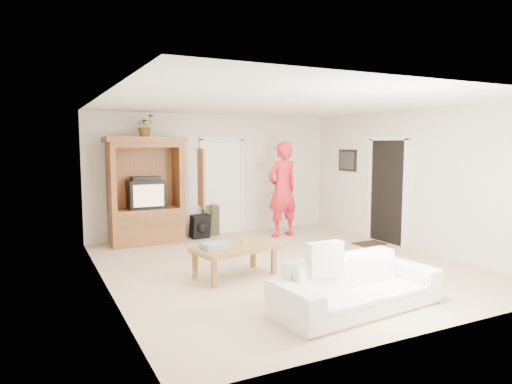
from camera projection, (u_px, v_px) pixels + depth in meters
floor at (284, 265)px, 7.42m from camera, size 6.00×6.00×0.00m
ceiling at (285, 103)px, 7.14m from camera, size 6.00×6.00×0.00m
wall_back at (215, 174)px, 9.95m from camera, size 5.50×0.00×5.50m
wall_front at (432, 210)px, 4.61m from camera, size 5.50×0.00×5.50m
wall_left at (105, 194)px, 6.06m from camera, size 0.00×6.00×6.00m
wall_right at (412, 180)px, 8.50m from camera, size 0.00×6.00×6.00m
armoire at (147, 198)px, 8.99m from camera, size 1.82×1.14×2.10m
door_back at (222, 187)px, 10.02m from camera, size 0.85×0.05×2.04m
doorway_right at (388, 192)px, 9.05m from camera, size 0.05×0.90×2.04m
framed_picture at (348, 160)px, 10.15m from camera, size 0.03×0.60×0.48m
doormat at (370, 244)px, 8.97m from camera, size 0.60×0.40×0.02m
plant at (144, 126)px, 8.80m from camera, size 0.51×0.50×0.42m
man at (282, 189)px, 9.64m from camera, size 0.80×0.59×2.01m
sofa at (357, 284)px, 5.40m from camera, size 2.18×1.02×0.62m
coffee_table at (235, 250)px, 6.74m from camera, size 1.33×0.90×0.46m
towel at (215, 246)px, 6.59m from camera, size 0.42×0.33×0.08m
candle at (244, 241)px, 6.85m from camera, size 0.08×0.08×0.10m
backpack_black at (200, 227)px, 9.50m from camera, size 0.41×0.27×0.48m
backpack_olive at (211, 220)px, 9.84m from camera, size 0.37×0.29×0.64m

